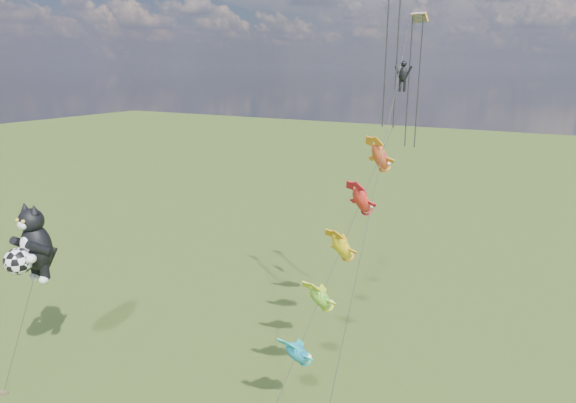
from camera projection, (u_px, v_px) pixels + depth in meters
The scene contains 4 objects.
ground at pixel (70, 387), 30.30m from camera, with size 300.00×300.00×0.00m, color #243B0E.
cat_kite_rig at pixel (31, 246), 28.76m from camera, with size 2.49×4.08×11.71m.
fish_windsock_rig at pixel (342, 248), 27.77m from camera, with size 2.46×15.84×16.72m.
parafoil_rig at pixel (402, 73), 28.16m from camera, with size 2.21×17.49×25.84m.
Camera 1 is at (24.64, -16.14, 19.42)m, focal length 30.00 mm.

